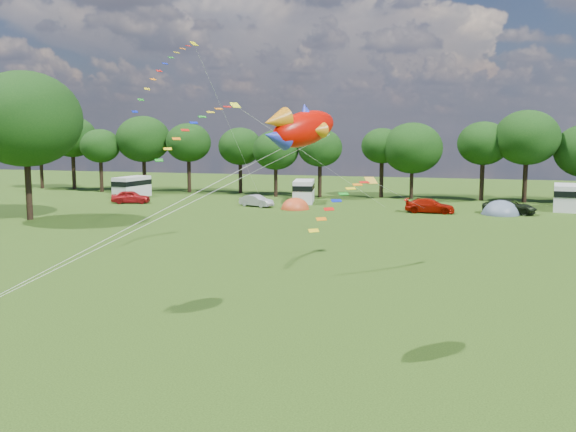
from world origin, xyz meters
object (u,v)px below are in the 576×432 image
(car_a, at_px, (131,197))
(car_d, at_px, (509,207))
(campervan_a, at_px, (132,186))
(car_b, at_px, (256,201))
(campervan_d, at_px, (566,196))
(big_tree, at_px, (25,119))
(tent_greyblue, at_px, (501,214))
(car_c, at_px, (430,206))
(campervan_b, at_px, (304,191))
(fish_kite, at_px, (299,129))
(tent_orange, at_px, (295,209))

(car_a, relative_size, car_d, 0.84)
(car_d, bearing_deg, campervan_a, 92.61)
(car_b, xyz_separation_m, campervan_d, (31.05, 5.72, 0.77))
(big_tree, distance_m, tent_greyblue, 44.92)
(car_c, relative_size, campervan_b, 0.86)
(big_tree, height_order, fish_kite, big_tree)
(fish_kite, bearing_deg, tent_orange, 47.19)
(big_tree, xyz_separation_m, campervan_d, (47.69, 20.63, -7.63))
(campervan_a, bearing_deg, car_a, -143.96)
(tent_orange, bearing_deg, car_b, 168.31)
(campervan_a, xyz_separation_m, fish_kite, (33.18, -46.63, 6.77))
(fish_kite, bearing_deg, big_tree, 82.32)
(big_tree, distance_m, car_d, 45.72)
(tent_greyblue, bearing_deg, campervan_b, 166.96)
(car_b, height_order, campervan_b, campervan_b)
(fish_kite, bearing_deg, car_a, 68.24)
(big_tree, relative_size, car_b, 3.77)
(tent_greyblue, bearing_deg, tent_orange, -176.29)
(campervan_b, xyz_separation_m, tent_orange, (0.66, -6.12, -1.32))
(car_a, bearing_deg, car_d, -103.42)
(car_a, height_order, campervan_d, campervan_d)
(big_tree, bearing_deg, campervan_a, 92.57)
(car_d, distance_m, fish_kite, 44.25)
(big_tree, relative_size, tent_orange, 4.11)
(tent_greyblue, bearing_deg, campervan_d, 39.82)
(car_c, height_order, tent_orange, car_c)
(car_d, xyz_separation_m, campervan_a, (-42.96, 4.11, 0.64))
(car_b, distance_m, campervan_a, 18.26)
(fish_kite, bearing_deg, campervan_b, 46.03)
(car_c, bearing_deg, big_tree, 113.72)
(campervan_a, relative_size, fish_kite, 1.54)
(tent_greyblue, bearing_deg, car_d, 36.08)
(fish_kite, bearing_deg, campervan_a, 67.30)
(campervan_d, relative_size, tent_greyblue, 1.37)
(campervan_a, bearing_deg, car_c, -90.71)
(tent_orange, bearing_deg, tent_greyblue, 3.71)
(car_d, height_order, fish_kite, fish_kite)
(campervan_a, bearing_deg, fish_kite, -136.78)
(campervan_a, height_order, tent_greyblue, campervan_a)
(car_a, distance_m, car_d, 39.87)
(big_tree, height_order, campervan_a, big_tree)
(campervan_b, relative_size, campervan_d, 0.98)
(big_tree, xyz_separation_m, fish_kite, (32.29, -26.66, -0.91))
(car_d, distance_m, campervan_a, 43.17)
(big_tree, height_order, car_a, big_tree)
(campervan_b, bearing_deg, tent_orange, 175.65)
(tent_greyblue, bearing_deg, fish_kite, -102.10)
(tent_greyblue, height_order, fish_kite, fish_kite)
(car_d, bearing_deg, tent_orange, 103.23)
(car_a, bearing_deg, campervan_d, -97.77)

